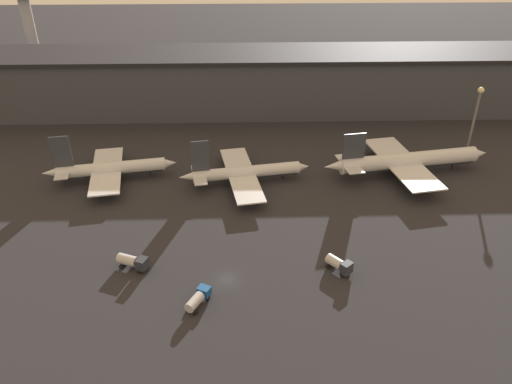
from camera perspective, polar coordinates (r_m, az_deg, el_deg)
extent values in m
plane|color=#26262B|center=(100.94, -3.37, -9.95)|extent=(600.00, 600.00, 0.00)
cube|color=#3D424C|center=(177.97, -2.79, 12.28)|extent=(247.45, 23.53, 19.40)
cube|color=black|center=(175.01, -2.88, 15.48)|extent=(247.45, 25.53, 1.20)
cylinder|color=silver|center=(138.55, -16.15, 2.62)|extent=(28.28, 8.16, 3.48)
cylinder|color=#333842|center=(138.83, -16.12, 2.39)|extent=(26.81, 7.41, 2.96)
cone|color=silver|center=(137.77, -9.92, 3.26)|extent=(4.68, 3.97, 3.31)
cone|color=silver|center=(140.87, -22.32, 2.04)|extent=(5.65, 3.80, 2.96)
cube|color=#333842|center=(137.73, -21.38, 4.30)|extent=(4.88, 1.21, 8.53)
cube|color=silver|center=(140.17, -21.19, 2.27)|extent=(5.06, 10.10, 0.24)
cube|color=silver|center=(138.90, -16.70, 2.40)|extent=(12.06, 27.72, 0.36)
cylinder|color=gray|center=(146.02, -16.14, 3.38)|extent=(4.10, 2.53, 1.92)
cylinder|color=gray|center=(132.78, -16.44, 0.48)|extent=(4.10, 2.53, 1.92)
cylinder|color=black|center=(139.01, -11.99, 2.12)|extent=(0.50, 0.50, 1.57)
cylinder|color=black|center=(141.09, -16.55, 1.91)|extent=(0.50, 0.50, 1.57)
cylinder|color=black|center=(138.64, -16.61, 1.37)|extent=(0.50, 0.50, 1.57)
cylinder|color=silver|center=(131.72, -1.08, 2.30)|extent=(28.63, 8.01, 3.27)
cylinder|color=#333842|center=(131.99, -1.08, 2.08)|extent=(27.15, 7.29, 2.78)
cone|color=silver|center=(134.91, 5.30, 2.89)|extent=(4.39, 3.72, 3.11)
cone|color=silver|center=(130.12, -7.76, 1.74)|extent=(5.30, 3.56, 2.78)
cube|color=#333842|center=(127.73, -6.41, 4.09)|extent=(4.58, 1.16, 8.37)
cube|color=silver|center=(130.14, -6.52, 1.96)|extent=(5.07, 11.38, 0.24)
cube|color=silver|center=(131.70, -1.69, 2.09)|extent=(12.22, 31.30, 0.36)
cylinder|color=gray|center=(139.82, -1.94, 3.34)|extent=(3.85, 2.38, 1.80)
cylinder|color=gray|center=(125.08, -0.62, -0.17)|extent=(3.85, 2.38, 1.80)
cylinder|color=black|center=(134.74, 3.11, 1.80)|extent=(0.50, 0.50, 1.47)
cylinder|color=black|center=(133.78, -1.77, 1.61)|extent=(0.50, 0.50, 1.47)
cylinder|color=black|center=(131.52, -1.58, 1.07)|extent=(0.50, 0.50, 1.47)
cylinder|color=silver|center=(141.85, 17.08, 3.50)|extent=(39.02, 10.78, 4.31)
cylinder|color=#333842|center=(142.18, 17.03, 3.23)|extent=(36.99, 9.82, 3.67)
cone|color=silver|center=(152.39, 24.03, 4.04)|extent=(5.79, 4.91, 4.10)
cone|color=silver|center=(133.49, 9.09, 2.94)|extent=(7.00, 4.70, 3.67)
cube|color=#333842|center=(132.72, 11.16, 5.16)|extent=(6.02, 1.41, 7.08)
cube|color=silver|center=(134.65, 10.64, 3.20)|extent=(6.16, 11.93, 0.24)
cube|color=silver|center=(141.21, 16.35, 3.25)|extent=(14.66, 32.72, 0.36)
cylinder|color=gray|center=(149.33, 15.22, 4.34)|extent=(5.08, 3.14, 2.37)
cylinder|color=gray|center=(135.63, 18.29, 1.04)|extent=(5.08, 3.14, 2.37)
cylinder|color=black|center=(149.85, 21.53, 2.80)|extent=(0.50, 0.50, 1.94)
cylinder|color=black|center=(143.71, 15.90, 2.65)|extent=(0.50, 0.50, 1.94)
cylinder|color=black|center=(141.03, 16.49, 2.00)|extent=(0.50, 0.50, 1.94)
cube|color=#195199|center=(96.27, -5.94, -11.20)|extent=(2.89, 2.68, 1.82)
cylinder|color=#B7B7BC|center=(94.20, -7.04, -12.37)|extent=(3.58, 4.42, 1.93)
cylinder|color=black|center=(97.27, -6.43, -11.65)|extent=(0.94, 1.07, 0.90)
cylinder|color=black|center=(96.54, -5.54, -11.98)|extent=(0.94, 1.07, 0.90)
cylinder|color=black|center=(94.82, -7.78, -13.11)|extent=(0.94, 1.07, 0.90)
cylinder|color=black|center=(94.08, -6.87, -13.46)|extent=(0.94, 1.07, 0.90)
cube|color=#282D38|center=(102.08, 10.32, -8.55)|extent=(2.81, 2.74, 2.41)
cylinder|color=#B7B7BC|center=(103.54, 9.00, -7.87)|extent=(3.92, 4.06, 2.09)
cylinder|color=black|center=(103.66, 10.44, -8.91)|extent=(1.03, 1.06, 0.90)
cylinder|color=black|center=(102.55, 9.83, -9.35)|extent=(1.03, 1.06, 0.90)
cylinder|color=black|center=(105.32, 8.87, -8.01)|extent=(1.03, 1.06, 0.90)
cylinder|color=black|center=(104.23, 8.25, -8.43)|extent=(1.03, 1.06, 0.90)
cube|color=#282D38|center=(104.24, -12.86, -7.98)|extent=(2.65, 2.92, 2.28)
cylinder|color=#B7B7BC|center=(105.99, -14.47, -7.53)|extent=(4.67, 3.57, 2.15)
cylinder|color=black|center=(105.80, -12.64, -8.26)|extent=(1.06, 0.89, 0.90)
cylinder|color=black|center=(104.68, -13.16, -8.82)|extent=(1.06, 0.89, 0.90)
cylinder|color=black|center=(107.89, -14.59, -7.68)|extent=(1.06, 0.89, 0.90)
cylinder|color=black|center=(106.79, -15.12, -8.22)|extent=(1.06, 0.89, 0.90)
cylinder|color=slate|center=(160.04, 23.60, 7.33)|extent=(0.70, 0.70, 18.12)
sphere|color=beige|center=(156.89, 24.33, 10.55)|extent=(1.80, 1.80, 1.80)
cylinder|color=#99999E|center=(229.81, -24.21, 15.61)|extent=(4.40, 4.40, 32.00)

